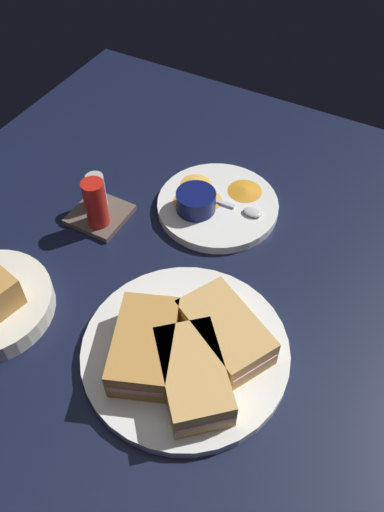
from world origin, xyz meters
TOP-DOWN VIEW (x-y plane):
  - ground_plane at (0.00, 0.00)cm, footprint 110.00×110.00cm
  - plate_sandwich_main at (-8.75, -2.66)cm, footprint 28.21×28.21cm
  - sandwich_half_near at (-12.18, 1.47)cm, footprint 14.90×11.86cm
  - sandwich_half_far at (-12.88, -6.08)cm, footprint 14.76×14.32cm
  - sandwich_half_extra at (-5.33, -6.78)cm, footprint 12.84×15.05cm
  - ramekin_dark_sauce at (-5.52, -8.12)cm, footprint 7.63×7.63cm
  - spoon_by_dark_ramekin at (-9.56, -3.86)cm, footprint 7.87×8.17cm
  - plate_chips_companion at (18.59, 6.26)cm, footprint 20.68×20.68cm
  - ramekin_light_gravy at (15.49, 8.85)cm, footprint 6.67×6.67cm
  - spoon_by_gravy_ramekin at (18.80, 1.72)cm, footprint 2.35×9.91cm
  - plantain_chip_scatter at (19.48, 8.87)cm, footprint 13.93×14.51cm
  - condiment_caddy at (6.94, 22.68)cm, footprint 9.00×9.00cm

SIDE VIEW (x-z plane):
  - ground_plane at x=0.00cm, z-range -3.00..0.00cm
  - plate_sandwich_main at x=-8.75cm, z-range 0.00..1.60cm
  - plate_chips_companion at x=18.59cm, z-range 0.00..1.60cm
  - plantain_chip_scatter at x=19.48cm, z-range 1.60..2.20cm
  - spoon_by_dark_ramekin at x=-9.56cm, z-range 1.56..2.36cm
  - spoon_by_gravy_ramekin at x=18.80cm, z-range 1.56..2.36cm
  - condiment_caddy at x=6.94cm, z-range -1.34..8.16cm
  - ramekin_dark_sauce at x=-5.52cm, z-range 1.74..5.11cm
  - ramekin_light_gravy at x=15.49cm, z-range 1.74..5.16cm
  - sandwich_half_near at x=-12.18cm, z-range 1.60..6.40cm
  - sandwich_half_far at x=-12.88cm, z-range 1.60..6.40cm
  - sandwich_half_extra at x=-5.33cm, z-range 1.60..6.40cm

